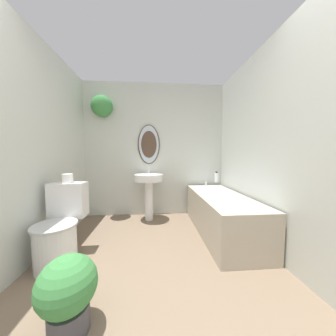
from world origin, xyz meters
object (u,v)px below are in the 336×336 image
at_px(potted_plant, 68,291).
at_px(shampoo_bottle, 216,177).
at_px(pedestal_sink, 149,185).
at_px(toilet, 60,230).
at_px(bathtub, 221,213).
at_px(toilet_paper_roll, 67,178).

bearing_deg(potted_plant, shampoo_bottle, 49.16).
bearing_deg(shampoo_bottle, pedestal_sink, -175.79).
bearing_deg(toilet, bathtub, 14.77).
relative_size(pedestal_sink, toilet_paper_roll, 8.03).
xyz_separation_m(bathtub, potted_plant, (-1.47, -1.25, -0.01)).
bearing_deg(bathtub, toilet_paper_roll, -170.77).
relative_size(shampoo_bottle, potted_plant, 0.39).
bearing_deg(toilet_paper_roll, potted_plant, -65.00).
relative_size(toilet, bathtub, 0.50).
height_order(bathtub, toilet_paper_roll, toilet_paper_roll).
height_order(shampoo_bottle, toilet_paper_roll, toilet_paper_roll).
bearing_deg(shampoo_bottle, toilet_paper_roll, -155.12).
relative_size(toilet, potted_plant, 1.63).
height_order(pedestal_sink, toilet_paper_roll, toilet_paper_roll).
height_order(toilet, pedestal_sink, pedestal_sink).
bearing_deg(pedestal_sink, bathtub, -28.89).
distance_m(toilet, shampoo_bottle, 2.42).
bearing_deg(bathtub, shampoo_bottle, 74.71).
distance_m(potted_plant, toilet_paper_roll, 1.19).
relative_size(toilet, shampoo_bottle, 4.21).
height_order(pedestal_sink, potted_plant, pedestal_sink).
bearing_deg(bathtub, pedestal_sink, 151.11).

